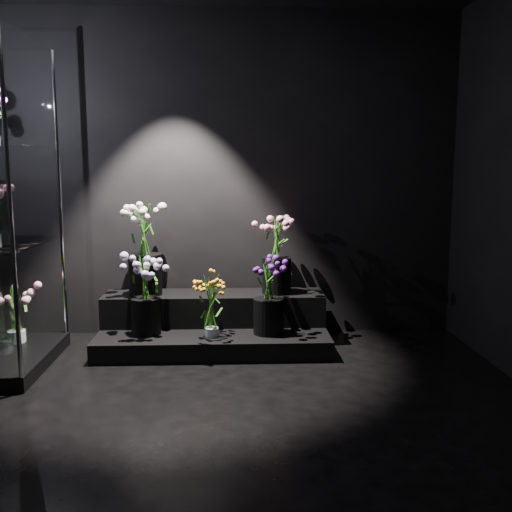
{
  "coord_description": "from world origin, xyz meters",
  "views": [
    {
      "loc": [
        0.04,
        -3.01,
        1.46
      ],
      "look_at": [
        0.22,
        1.2,
        0.81
      ],
      "focal_mm": 40.0,
      "sensor_mm": 36.0,
      "label": 1
    }
  ],
  "objects": [
    {
      "name": "bouquet_cream_roses",
      "position": [
        -0.69,
        1.71,
        0.84
      ],
      "size": [
        0.41,
        0.41,
        0.77
      ],
      "rotation": [
        0.0,
        0.0,
        0.11
      ],
      "color": "black",
      "rests_on": "display_riser"
    },
    {
      "name": "bouquet_case_base_pink",
      "position": [
        -1.66,
        1.39,
        0.36
      ],
      "size": [
        0.33,
        0.33,
        0.47
      ],
      "rotation": [
        0.0,
        0.0,
        0.11
      ],
      "color": "white",
      "rests_on": "display_case"
    },
    {
      "name": "floor",
      "position": [
        0.0,
        0.0,
        0.0
      ],
      "size": [
        4.0,
        4.0,
        0.0
      ],
      "primitive_type": "plane",
      "color": "black",
      "rests_on": "ground"
    },
    {
      "name": "wall_back",
      "position": [
        0.0,
        2.0,
        1.4
      ],
      "size": [
        4.0,
        0.0,
        4.0
      ],
      "primitive_type": "plane",
      "rotation": [
        1.57,
        0.0,
        0.0
      ],
      "color": "black",
      "rests_on": "floor"
    },
    {
      "name": "wall_front",
      "position": [
        0.0,
        -2.0,
        1.4
      ],
      "size": [
        4.0,
        0.0,
        4.0
      ],
      "primitive_type": "plane",
      "rotation": [
        -1.57,
        0.0,
        0.0
      ],
      "color": "black",
      "rests_on": "floor"
    },
    {
      "name": "bouquet_lilac",
      "position": [
        -0.65,
        1.43,
        0.51
      ],
      "size": [
        0.36,
        0.36,
        0.62
      ],
      "rotation": [
        0.0,
        0.0,
        -0.08
      ],
      "color": "black",
      "rests_on": "display_riser"
    },
    {
      "name": "bouquet_purple",
      "position": [
        0.32,
        1.4,
        0.49
      ],
      "size": [
        0.4,
        0.4,
        0.62
      ],
      "rotation": [
        0.0,
        0.0,
        0.43
      ],
      "color": "black",
      "rests_on": "display_riser"
    },
    {
      "name": "bouquet_pink_roses",
      "position": [
        0.41,
        1.73,
        0.79
      ],
      "size": [
        0.43,
        0.43,
        0.66
      ],
      "rotation": [
        0.0,
        0.0,
        -0.18
      ],
      "color": "black",
      "rests_on": "display_riser"
    },
    {
      "name": "bouquet_orange_bells",
      "position": [
        -0.13,
        1.33,
        0.41
      ],
      "size": [
        0.29,
        0.29,
        0.49
      ],
      "rotation": [
        0.0,
        0.0,
        0.06
      ],
      "color": "white",
      "rests_on": "display_riser"
    },
    {
      "name": "display_riser",
      "position": [
        -0.12,
        1.63,
        0.17
      ],
      "size": [
        1.86,
        0.83,
        0.41
      ],
      "color": "black",
      "rests_on": "floor"
    }
  ]
}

